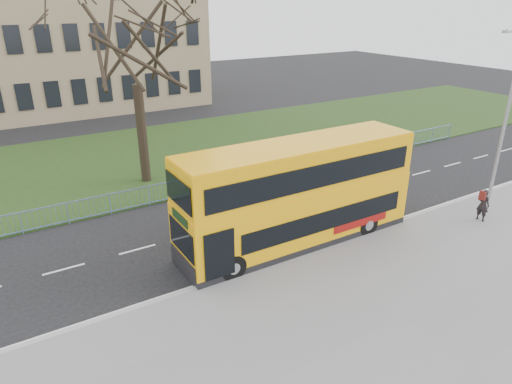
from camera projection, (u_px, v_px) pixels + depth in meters
ground at (286, 238)px, 20.48m from camera, size 120.00×120.00×0.00m
pavement at (402, 320)px, 15.15m from camera, size 80.00×10.50×0.12m
kerb at (307, 252)px, 19.23m from camera, size 80.00×0.20×0.14m
grass_verge at (168, 153)px, 31.70m from camera, size 80.00×15.40×0.08m
guard_railing at (218, 181)px, 25.45m from camera, size 40.00×0.12×1.10m
bare_tree at (135, 64)px, 24.27m from camera, size 9.32×9.32×13.31m
civic_building at (30, 33)px, 42.84m from camera, size 30.00×15.00×14.00m
yellow_bus at (298, 192)px, 19.25m from camera, size 10.68×2.62×4.47m
pedestrian at (483, 205)px, 21.61m from camera, size 0.46×0.63×1.57m
street_lamp at (506, 114)px, 21.83m from camera, size 1.83×0.26×8.61m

